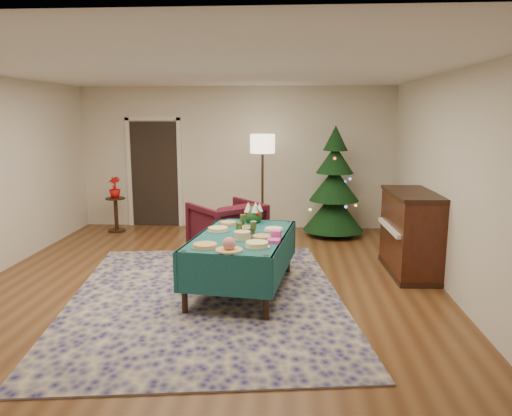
# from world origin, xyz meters

# --- Properties ---
(room_shell) EXTENTS (7.00, 7.00, 7.00)m
(room_shell) POSITION_xyz_m (0.00, 0.00, 1.35)
(room_shell) COLOR #593319
(room_shell) RESTS_ON ground
(doorway) EXTENTS (1.08, 0.04, 2.16)m
(doorway) POSITION_xyz_m (-1.60, 3.48, 1.10)
(doorway) COLOR black
(doorway) RESTS_ON ground
(rug) EXTENTS (3.73, 4.59, 0.02)m
(rug) POSITION_xyz_m (0.04, -0.40, 0.01)
(rug) COLOR #171654
(rug) RESTS_ON ground
(buffet_table) EXTENTS (1.33, 2.00, 0.73)m
(buffet_table) POSITION_xyz_m (0.45, -0.14, 0.58)
(buffet_table) COLOR black
(buffet_table) RESTS_ON ground
(platter_0) EXTENTS (0.31, 0.31, 0.05)m
(platter_0) POSITION_xyz_m (0.10, -0.76, 0.75)
(platter_0) COLOR silver
(platter_0) RESTS_ON buffet_table
(platter_1) EXTENTS (0.30, 0.30, 0.16)m
(platter_1) POSITION_xyz_m (0.39, -0.89, 0.79)
(platter_1) COLOR silver
(platter_1) RESTS_ON buffet_table
(platter_2) EXTENTS (0.30, 0.30, 0.06)m
(platter_2) POSITION_xyz_m (0.67, -0.70, 0.75)
(platter_2) COLOR silver
(platter_2) RESTS_ON buffet_table
(platter_3) EXTENTS (0.23, 0.23, 0.10)m
(platter_3) POSITION_xyz_m (0.48, -0.37, 0.77)
(platter_3) COLOR silver
(platter_3) RESTS_ON buffet_table
(platter_4) EXTENTS (0.27, 0.27, 0.04)m
(platter_4) POSITION_xyz_m (0.72, -0.32, 0.74)
(platter_4) COLOR silver
(platter_4) RESTS_ON buffet_table
(platter_5) EXTENTS (0.29, 0.29, 0.05)m
(platter_5) POSITION_xyz_m (0.14, 0.02, 0.75)
(platter_5) COLOR silver
(platter_5) RESTS_ON buffet_table
(platter_6) EXTENTS (0.26, 0.26, 0.07)m
(platter_6) POSITION_xyz_m (0.50, -0.02, 0.76)
(platter_6) COLOR silver
(platter_6) RESTS_ON buffet_table
(platter_7) EXTENTS (0.26, 0.26, 0.04)m
(platter_7) POSITION_xyz_m (0.84, 0.09, 0.74)
(platter_7) COLOR silver
(platter_7) RESTS_ON buffet_table
(platter_8) EXTENTS (0.25, 0.25, 0.04)m
(platter_8) POSITION_xyz_m (0.22, 0.41, 0.74)
(platter_8) COLOR silver
(platter_8) RESTS_ON buffet_table
(goblet_0) EXTENTS (0.08, 0.08, 0.17)m
(goblet_0) POSITION_xyz_m (0.43, 0.26, 0.82)
(goblet_0) COLOR #2D471E
(goblet_0) RESTS_ON buffet_table
(goblet_1) EXTENTS (0.08, 0.08, 0.17)m
(goblet_1) POSITION_xyz_m (0.60, -0.14, 0.82)
(goblet_1) COLOR #2D471E
(goblet_1) RESTS_ON buffet_table
(goblet_2) EXTENTS (0.08, 0.08, 0.17)m
(goblet_2) POSITION_xyz_m (0.43, -0.23, 0.82)
(goblet_2) COLOR #2D471E
(goblet_2) RESTS_ON buffet_table
(napkin_stack) EXTENTS (0.16, 0.16, 0.04)m
(napkin_stack) POSITION_xyz_m (0.86, -0.49, 0.75)
(napkin_stack) COLOR #ED419D
(napkin_stack) RESTS_ON buffet_table
(gift_box) EXTENTS (0.13, 0.13, 0.10)m
(gift_box) POSITION_xyz_m (0.87, -0.29, 0.77)
(gift_box) COLOR #F744B4
(gift_box) RESTS_ON buffet_table
(centerpiece) EXTENTS (0.26, 0.26, 0.30)m
(centerpiece) POSITION_xyz_m (0.54, 0.58, 0.85)
(centerpiece) COLOR #1E4C1E
(centerpiece) RESTS_ON buffet_table
(armchair) EXTENTS (1.28, 1.27, 0.96)m
(armchair) POSITION_xyz_m (0.08, 1.35, 0.48)
(armchair) COLOR #3D0D16
(armchair) RESTS_ON ground
(floor_lamp) EXTENTS (0.44, 0.44, 1.83)m
(floor_lamp) POSITION_xyz_m (0.54, 2.90, 1.55)
(floor_lamp) COLOR #A57F3F
(floor_lamp) RESTS_ON ground
(side_table) EXTENTS (0.36, 0.36, 0.64)m
(side_table) POSITION_xyz_m (-2.21, 2.93, 0.31)
(side_table) COLOR black
(side_table) RESTS_ON ground
(potted_plant) EXTENTS (0.22, 0.39, 0.22)m
(potted_plant) POSITION_xyz_m (-2.21, 2.93, 0.75)
(potted_plant) COLOR red
(potted_plant) RESTS_ON side_table
(christmas_tree) EXTENTS (1.32, 1.32, 1.99)m
(christmas_tree) POSITION_xyz_m (1.83, 2.90, 0.89)
(christmas_tree) COLOR black
(christmas_tree) RESTS_ON ground
(piano) EXTENTS (0.67, 1.34, 1.14)m
(piano) POSITION_xyz_m (2.70, 0.75, 0.56)
(piano) COLOR black
(piano) RESTS_ON ground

